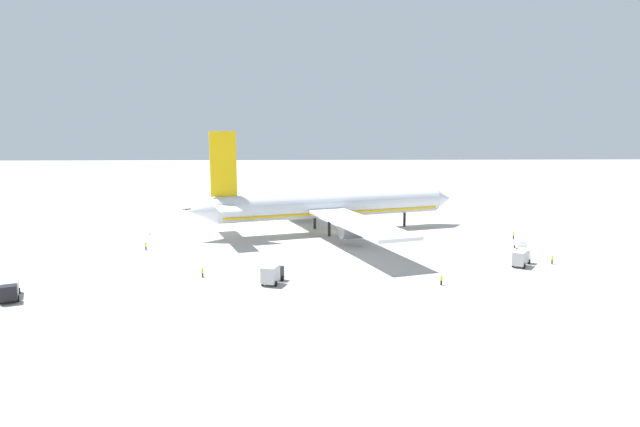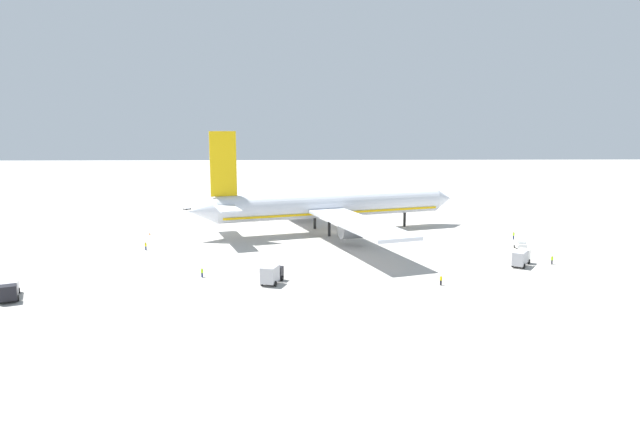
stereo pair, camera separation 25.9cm
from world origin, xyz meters
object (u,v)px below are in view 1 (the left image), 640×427
Objects in this scene: baggage_cart_0 at (187,209)px; ground_worker_4 at (146,246)px; service_truck_2 at (521,257)px; ground_worker_2 at (202,273)px; service_truck_0 at (272,274)px; ground_worker_3 at (441,280)px; ground_worker_1 at (513,235)px; service_truck_1 at (9,289)px; baggage_cart_1 at (248,203)px; airliner at (327,205)px; traffic_cone_1 at (150,234)px; traffic_cone_2 at (367,206)px; service_van at (521,244)px; ground_worker_0 at (552,260)px; traffic_cone_0 at (380,206)px.

ground_worker_4 is (3.53, -57.50, 0.58)m from baggage_cart_0.
ground_worker_4 is (-73.84, 15.15, -0.77)m from service_truck_2.
service_truck_0 is at bearing -18.63° from ground_worker_2.
ground_worker_1 is at bearing 54.36° from ground_worker_3.
baggage_cart_1 is (25.63, 103.51, -1.16)m from service_truck_1.
airliner is 47.49× the size of ground_worker_3.
traffic_cone_1 is 1.00× the size of traffic_cone_2.
baggage_cart_0 is at bearing 150.20° from ground_worker_1.
service_van is 8.05× the size of traffic_cone_2.
airliner reaches higher than service_truck_0.
ground_worker_0 is at bearing 12.13° from service_truck_0.
airliner is 48.78× the size of ground_worker_2.
traffic_cone_0 is (69.25, 93.85, -1.15)m from service_truck_1.
service_van is 12.96m from ground_worker_0.
ground_worker_2 is (-23.31, -40.69, -5.78)m from airliner.
traffic_cone_0 is (42.29, 82.94, -0.55)m from ground_worker_2.
service_truck_0 is 56.64m from service_van.
service_truck_0 is 91.06m from traffic_cone_2.
baggage_cart_1 is at bearing 112.72° from ground_worker_3.
airliner is 72.23m from service_truck_1.
traffic_cone_2 is (38.10, 83.17, -0.55)m from ground_worker_2.
traffic_cone_0 is at bearing 108.57° from service_van.
traffic_cone_2 is (-19.98, 76.79, -1.34)m from service_truck_2.
traffic_cone_1 is at bearing 157.72° from service_truck_2.
airliner reaches higher than ground_worker_0.
ground_worker_2 is 93.10m from traffic_cone_0.
baggage_cart_0 is (7.67, 89.94, -1.16)m from service_truck_1.
baggage_cart_1 is at bearing 37.08° from baggage_cart_0.
service_truck_0 reaches higher than traffic_cone_1.
baggage_cart_0 is 4.90× the size of traffic_cone_1.
ground_worker_0 is at bearing -52.49° from baggage_cart_1.
service_truck_1 is at bearing -103.91° from baggage_cart_1.
service_truck_2 is 1.42× the size of service_van.
service_van is 2.65× the size of ground_worker_0.
service_truck_2 is 58.44m from ground_worker_2.
airliner is at bearing -64.60° from baggage_cart_1.
service_truck_2 reaches higher than traffic_cone_2.
traffic_cone_0 is (-21.14, 62.92, -0.76)m from service_van.
airliner is at bearing 152.73° from service_van.
service_truck_1 is at bearing -168.84° from ground_worker_0.
traffic_cone_2 is (14.79, 42.48, -6.33)m from airliner.
ground_worker_1 is 59.78m from traffic_cone_2.
airliner is 29.55× the size of baggage_cart_0.
ground_worker_4 reaches higher than traffic_cone_0.
service_truck_0 reaches higher than traffic_cone_0.
service_van is (40.11, -20.67, -5.58)m from airliner.
service_truck_2 reaches higher than ground_worker_1.
traffic_cone_1 is at bearing 81.46° from service_truck_1.
service_van reaches higher than traffic_cone_0.
ground_worker_0 is 3.04× the size of traffic_cone_0.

